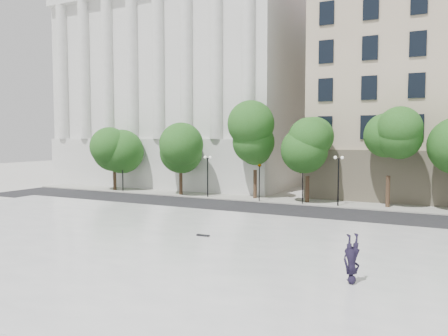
{
  "coord_description": "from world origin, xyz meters",
  "views": [
    {
      "loc": [
        13.88,
        -16.2,
        6.15
      ],
      "look_at": [
        0.99,
        10.0,
        4.1
      ],
      "focal_mm": 35.0,
      "sensor_mm": 36.0,
      "label": 1
    }
  ],
  "objects": [
    {
      "name": "street",
      "position": [
        0.0,
        18.0,
        0.01
      ],
      "size": [
        60.0,
        8.0,
        0.02
      ],
      "primitive_type": "cube",
      "color": "black",
      "rests_on": "ground"
    },
    {
      "name": "street_trees",
      "position": [
        -1.51,
        23.5,
        5.1
      ],
      "size": [
        39.43,
        4.99,
        7.79
      ],
      "color": "#382619",
      "rests_on": "ground"
    },
    {
      "name": "person_lying",
      "position": [
        11.0,
        0.95,
        0.72
      ],
      "size": [
        1.88,
        1.91,
        0.54
      ],
      "primitive_type": "imported",
      "rotation": [
        -1.54,
        0.0,
        0.77
      ],
      "color": "black",
      "rests_on": "plaza"
    },
    {
      "name": "skateboard",
      "position": [
        1.79,
        5.62,
        0.49
      ],
      "size": [
        0.79,
        0.24,
        0.08
      ],
      "primitive_type": "cube",
      "rotation": [
        0.0,
        0.0,
        0.05
      ],
      "color": "black",
      "rests_on": "plaza"
    },
    {
      "name": "traffic_light_east",
      "position": [
        2.91,
        22.3,
        3.73
      ],
      "size": [
        1.05,
        1.83,
        4.23
      ],
      "color": "black",
      "rests_on": "ground"
    },
    {
      "name": "ground",
      "position": [
        0.0,
        0.0,
        0.0
      ],
      "size": [
        160.0,
        160.0,
        0.0
      ],
      "primitive_type": "plane",
      "color": "beige",
      "rests_on": "ground"
    },
    {
      "name": "far_sidewalk",
      "position": [
        0.0,
        24.0,
        0.06
      ],
      "size": [
        60.0,
        4.0,
        0.12
      ],
      "primitive_type": "cube",
      "color": "#A6A499",
      "rests_on": "ground"
    },
    {
      "name": "building_west",
      "position": [
        -17.0,
        38.57,
        12.89
      ],
      "size": [
        31.5,
        27.65,
        25.6
      ],
      "color": "silver",
      "rests_on": "ground"
    },
    {
      "name": "traffic_light_west",
      "position": [
        -1.31,
        22.3,
        3.63
      ],
      "size": [
        0.39,
        1.61,
        4.14
      ],
      "color": "black",
      "rests_on": "ground"
    },
    {
      "name": "lamp_posts",
      "position": [
        -0.03,
        22.6,
        3.0
      ],
      "size": [
        36.55,
        0.28,
        4.53
      ],
      "color": "black",
      "rests_on": "ground"
    },
    {
      "name": "plaza",
      "position": [
        0.0,
        3.0,
        0.23
      ],
      "size": [
        44.0,
        22.0,
        0.45
      ],
      "primitive_type": "cube",
      "color": "silver",
      "rests_on": "ground"
    }
  ]
}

